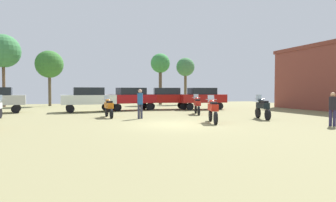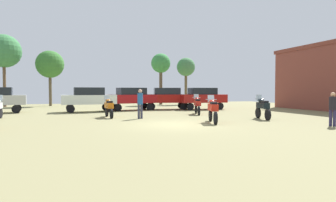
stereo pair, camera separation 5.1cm
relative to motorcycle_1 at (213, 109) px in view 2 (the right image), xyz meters
The scene contains 15 objects.
ground_plane 2.32m from the motorcycle_1, behind, with size 44.00×52.00×0.02m.
motorcycle_1 is the anchor object (origin of this frame).
motorcycle_3 3.87m from the motorcycle_1, 12.11° to the left, with size 0.74×2.08×1.49m.
motorcycle_5 6.96m from the motorcycle_1, 136.68° to the left, with size 0.62×2.14×1.44m.
motorcycle_6 5.41m from the motorcycle_1, 75.18° to the left, with size 0.82×2.20×1.48m.
car_1 11.31m from the motorcycle_1, 102.52° to the left, with size 4.53×2.45×2.00m.
car_2 11.90m from the motorcycle_1, 121.01° to the left, with size 4.39×2.03×2.00m.
car_3 10.93m from the motorcycle_1, 68.24° to the left, with size 4.36×1.94×2.00m.
car_5 11.22m from the motorcycle_1, 85.36° to the left, with size 4.57×2.59×2.00m.
person_1 5.82m from the motorcycle_1, 32.63° to the right, with size 0.47×0.47×1.66m.
person_2 4.71m from the motorcycle_1, 134.55° to the left, with size 0.38×0.38×1.83m.
tree_1 25.57m from the motorcycle_1, 125.52° to the left, with size 3.54×3.54×7.76m.
tree_2 21.39m from the motorcycle_1, 72.62° to the left, with size 2.36×2.36×5.98m.
tree_3 23.32m from the motorcycle_1, 115.83° to the left, with size 3.08×3.08×6.28m.
tree_5 20.41m from the motorcycle_1, 81.89° to the left, with size 2.39×2.39×6.35m.
Camera 2 is at (-4.71, -13.54, 1.76)m, focal length 29.85 mm.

